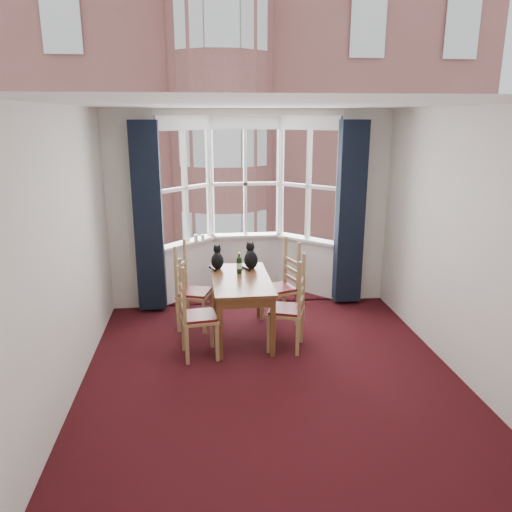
{
  "coord_description": "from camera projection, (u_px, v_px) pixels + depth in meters",
  "views": [
    {
      "loc": [
        -0.69,
        -4.76,
        2.69
      ],
      "look_at": [
        -0.05,
        1.05,
        1.05
      ],
      "focal_mm": 35.0,
      "sensor_mm": 36.0,
      "label": 1
    }
  ],
  "objects": [
    {
      "name": "curtain_right",
      "position": [
        350.0,
        214.0,
        7.12
      ],
      "size": [
        0.38,
        0.22,
        2.6
      ],
      "primitive_type": "cube",
      "color": "black",
      "rests_on": "floor"
    },
    {
      "name": "wall_right",
      "position": [
        462.0,
        245.0,
        5.19
      ],
      "size": [
        0.0,
        4.5,
        4.5
      ],
      "primitive_type": "plane",
      "rotation": [
        1.57,
        0.0,
        -1.57
      ],
      "color": "silver",
      "rests_on": "floor"
    },
    {
      "name": "tenement_building",
      "position": [
        218.0,
        147.0,
        18.33
      ],
      "size": [
        18.4,
        7.8,
        15.2
      ],
      "color": "#A25C53",
      "rests_on": "street"
    },
    {
      "name": "cat_right",
      "position": [
        251.0,
        258.0,
        6.55
      ],
      "size": [
        0.18,
        0.26,
        0.35
      ],
      "color": "black",
      "rests_on": "dining_table"
    },
    {
      "name": "dining_table",
      "position": [
        241.0,
        286.0,
        6.19
      ],
      "size": [
        0.72,
        1.33,
        0.76
      ],
      "color": "brown",
      "rests_on": "floor"
    },
    {
      "name": "wall_back_pier_right",
      "position": [
        362.0,
        208.0,
        7.31
      ],
      "size": [
        0.7,
        0.12,
        2.8
      ],
      "primitive_type": "cube",
      "color": "silver",
      "rests_on": "floor"
    },
    {
      "name": "floor",
      "position": [
        271.0,
        376.0,
        5.36
      ],
      "size": [
        4.5,
        4.5,
        0.0
      ],
      "primitive_type": "plane",
      "color": "black",
      "rests_on": "ground"
    },
    {
      "name": "chair_right_near",
      "position": [
        293.0,
        311.0,
        5.88
      ],
      "size": [
        0.51,
        0.53,
        0.92
      ],
      "color": "#A17E4E",
      "rests_on": "floor"
    },
    {
      "name": "wine_bottle",
      "position": [
        239.0,
        264.0,
        6.33
      ],
      "size": [
        0.07,
        0.07,
        0.27
      ],
      "color": "black",
      "rests_on": "dining_table"
    },
    {
      "name": "chair_left_far",
      "position": [
        188.0,
        293.0,
        6.49
      ],
      "size": [
        0.51,
        0.52,
        0.92
      ],
      "color": "#A17E4E",
      "rests_on": "floor"
    },
    {
      "name": "chair_right_far",
      "position": [
        285.0,
        288.0,
        6.66
      ],
      "size": [
        0.51,
        0.53,
        0.92
      ],
      "color": "#A17E4E",
      "rests_on": "floor"
    },
    {
      "name": "chair_left_near",
      "position": [
        191.0,
        318.0,
        5.67
      ],
      "size": [
        0.45,
        0.47,
        0.92
      ],
      "color": "#A17E4E",
      "rests_on": "floor"
    },
    {
      "name": "wall_back_pier_left",
      "position": [
        133.0,
        212.0,
        6.96
      ],
      "size": [
        0.7,
        0.12,
        2.8
      ],
      "primitive_type": "cube",
      "color": "silver",
      "rests_on": "floor"
    },
    {
      "name": "wall_left",
      "position": [
        66.0,
        256.0,
        4.77
      ],
      "size": [
        0.0,
        4.5,
        4.5
      ],
      "primitive_type": "plane",
      "rotation": [
        1.57,
        0.0,
        1.57
      ],
      "color": "silver",
      "rests_on": "floor"
    },
    {
      "name": "candle_short",
      "position": [
        203.0,
        238.0,
        7.55
      ],
      "size": [
        0.06,
        0.06,
        0.1
      ],
      "primitive_type": "cylinder",
      "color": "white",
      "rests_on": "bay_window"
    },
    {
      "name": "curtain_left",
      "position": [
        148.0,
        218.0,
        6.82
      ],
      "size": [
        0.38,
        0.22,
        2.6
      ],
      "primitive_type": "cube",
      "color": "black",
      "rests_on": "floor"
    },
    {
      "name": "candle_tall",
      "position": [
        196.0,
        238.0,
        7.51
      ],
      "size": [
        0.06,
        0.06,
        0.11
      ],
      "primitive_type": "cylinder",
      "color": "white",
      "rests_on": "bay_window"
    },
    {
      "name": "wall_near",
      "position": [
        329.0,
        352.0,
        2.83
      ],
      "size": [
        4.0,
        0.0,
        4.0
      ],
      "primitive_type": "plane",
      "rotation": [
        -1.57,
        0.0,
        0.0
      ],
      "color": "silver",
      "rests_on": "floor"
    },
    {
      "name": "bay_window",
      "position": [
        247.0,
        204.0,
        7.61
      ],
      "size": [
        2.76,
        0.94,
        2.8
      ],
      "color": "white",
      "rests_on": "floor"
    },
    {
      "name": "street",
      "position": [
        211.0,
        235.0,
        37.84
      ],
      "size": [
        80.0,
        80.0,
        0.0
      ],
      "primitive_type": "plane",
      "color": "#333335",
      "rests_on": "ground"
    },
    {
      "name": "cat_left",
      "position": [
        217.0,
        259.0,
        6.53
      ],
      "size": [
        0.17,
        0.24,
        0.32
      ],
      "color": "black",
      "rests_on": "dining_table"
    },
    {
      "name": "ceiling",
      "position": [
        274.0,
        104.0,
        4.6
      ],
      "size": [
        4.5,
        4.5,
        0.0
      ],
      "primitive_type": "plane",
      "rotation": [
        3.14,
        0.0,
        0.0
      ],
      "color": "white",
      "rests_on": "floor"
    }
  ]
}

